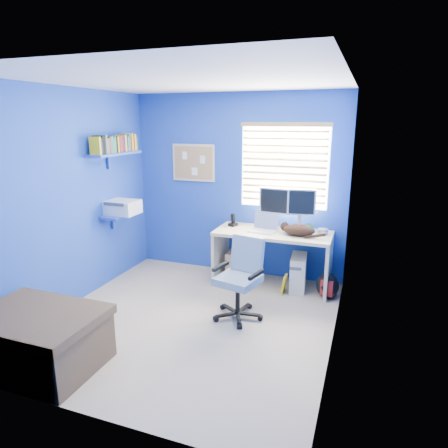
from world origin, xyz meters
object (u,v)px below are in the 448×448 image
(desk, at_px, (272,259))
(laptop, at_px, (263,223))
(cat, at_px, (299,230))
(office_chair, at_px, (240,288))
(tower_pc, at_px, (298,272))

(desk, relative_size, laptop, 4.51)
(cat, bearing_deg, desk, -172.26)
(office_chair, bearing_deg, laptop, 89.48)
(tower_pc, xyz_separation_m, office_chair, (-0.48, -0.97, 0.11))
(laptop, height_order, office_chair, laptop)
(laptop, bearing_deg, cat, 3.68)
(cat, bearing_deg, laptop, -164.26)
(tower_pc, height_order, office_chair, office_chair)
(cat, xyz_separation_m, office_chair, (-0.48, -0.90, -0.48))
(desk, distance_m, office_chair, 0.98)
(cat, bearing_deg, office_chair, -98.67)
(laptop, distance_m, tower_pc, 0.79)
(laptop, height_order, cat, laptop)
(desk, height_order, office_chair, office_chair)
(desk, distance_m, cat, 0.56)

